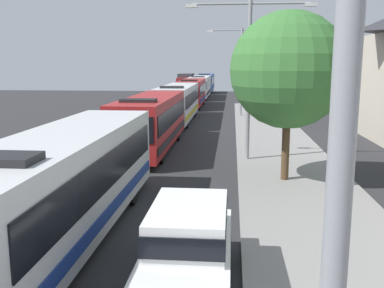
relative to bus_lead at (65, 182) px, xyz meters
name	(u,v)px	position (x,y,z in m)	size (l,w,h in m)	color
bus_lead	(65,182)	(0.00, 0.00, 0.00)	(2.58, 11.97, 3.21)	silver
bus_second_in_line	(151,121)	(0.00, 13.31, 0.00)	(2.58, 11.50, 3.21)	maroon
bus_middle	(178,102)	(0.00, 25.79, 0.00)	(2.58, 12.44, 3.21)	silver
bus_fourth_in_line	(192,92)	(0.00, 38.79, 0.00)	(2.58, 10.88, 3.21)	maroon
bus_rear	(200,86)	(0.00, 51.34, 0.00)	(2.58, 11.59, 3.21)	silver
bus_tail_end	(206,82)	(0.00, 64.63, 0.00)	(2.58, 11.99, 3.21)	#284C8C
white_suv	(188,245)	(3.70, -2.47, -0.66)	(1.86, 4.78, 1.90)	white
box_truck_oncoming	(186,82)	(-3.30, 63.40, 0.01)	(2.35, 7.43, 3.15)	maroon
streetlamp_near	(347,71)	(5.40, -8.26, 3.20)	(6.04, 0.28, 7.65)	gray
streetlamp_mid	(249,62)	(5.40, 10.62, 3.29)	(6.23, 0.28, 7.79)	gray
streetlamp_far	(242,62)	(5.40, 29.50, 3.35)	(6.40, 0.28, 7.89)	gray
roadside_tree	(289,70)	(6.83, 6.69, 2.97)	(4.71, 4.71, 6.87)	#4C3823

